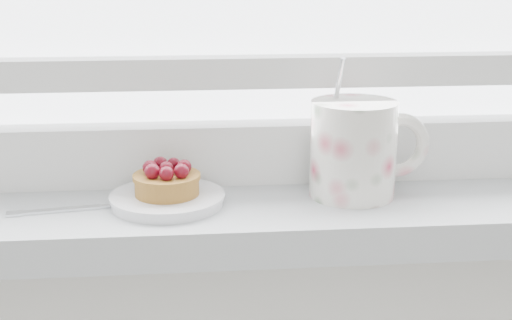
{
  "coord_description": "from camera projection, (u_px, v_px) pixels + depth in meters",
  "views": [
    {
      "loc": [
        -0.03,
        1.16,
        1.2
      ],
      "look_at": [
        0.03,
        1.88,
        0.99
      ],
      "focal_mm": 50.0,
      "sensor_mm": 36.0,
      "label": 1
    }
  ],
  "objects": [
    {
      "name": "floral_mug",
      "position": [
        356.0,
        147.0,
        0.78
      ],
      "size": [
        0.14,
        0.1,
        0.15
      ],
      "color": "silver",
      "rests_on": "windowsill"
    },
    {
      "name": "raspberry_tart",
      "position": [
        167.0,
        180.0,
        0.76
      ],
      "size": [
        0.07,
        0.07,
        0.04
      ],
      "color": "brown",
      "rests_on": "saucer"
    },
    {
      "name": "saucer",
      "position": [
        167.0,
        199.0,
        0.77
      ],
      "size": [
        0.12,
        0.12,
        0.01
      ],
      "primitive_type": "cylinder",
      "color": "silver",
      "rests_on": "windowsill"
    },
    {
      "name": "fork",
      "position": [
        87.0,
        208.0,
        0.75
      ],
      "size": [
        0.17,
        0.04,
        0.0
      ],
      "color": "silver",
      "rests_on": "windowsill"
    }
  ]
}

